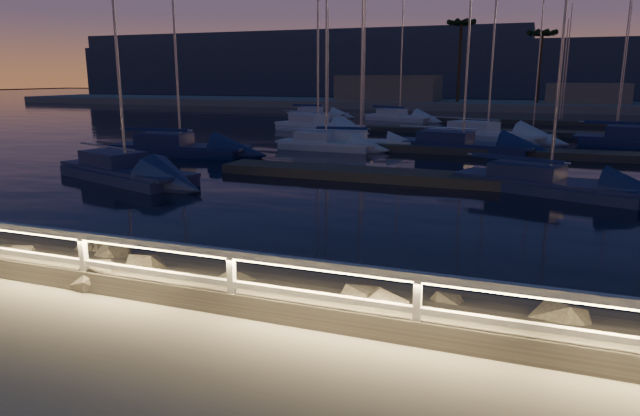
% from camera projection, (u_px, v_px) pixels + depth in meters
% --- Properties ---
extents(ground, '(400.00, 400.00, 0.00)m').
position_uv_depth(ground, '(350.00, 331.00, 8.57)').
color(ground, gray).
rests_on(ground, ground).
extents(harbor_water, '(400.00, 440.00, 0.60)m').
position_uv_depth(harbor_water, '(496.00, 150.00, 37.23)').
color(harbor_water, black).
rests_on(harbor_water, ground).
extents(guard_rail, '(44.11, 0.12, 1.06)m').
position_uv_depth(guard_rail, '(346.00, 282.00, 8.42)').
color(guard_rail, white).
rests_on(guard_rail, ground).
extents(riprap, '(29.99, 3.01, 1.39)m').
position_uv_depth(riprap, '(449.00, 317.00, 9.64)').
color(riprap, '#635F55').
rests_on(riprap, ground).
extents(floating_docks, '(22.00, 36.00, 0.40)m').
position_uv_depth(floating_docks, '(498.00, 140.00, 38.26)').
color(floating_docks, '#4F4941').
rests_on(floating_docks, ground).
extents(far_shore, '(160.00, 14.00, 5.20)m').
position_uv_depth(far_shore, '(519.00, 103.00, 75.99)').
color(far_shore, gray).
rests_on(far_shore, ground).
extents(palm_left, '(3.00, 3.00, 11.20)m').
position_uv_depth(palm_left, '(461.00, 26.00, 74.63)').
color(palm_left, '#453620').
rests_on(palm_left, ground).
extents(palm_center, '(3.00, 3.00, 9.70)m').
position_uv_depth(palm_center, '(542.00, 36.00, 72.39)').
color(palm_center, '#453620').
rests_on(palm_center, ground).
extents(distant_hills, '(230.00, 37.50, 18.00)m').
position_uv_depth(distant_hills, '(433.00, 72.00, 136.93)').
color(distant_hills, '#384356').
rests_on(distant_hills, ground).
extents(sailboat_a, '(6.17, 2.03, 10.46)m').
position_uv_depth(sailboat_a, '(323.00, 143.00, 34.53)').
color(sailboat_a, silver).
rests_on(sailboat_a, ground).
extents(sailboat_b, '(7.83, 4.50, 12.89)m').
position_uv_depth(sailboat_b, '(123.00, 170.00, 24.49)').
color(sailboat_b, navy).
rests_on(sailboat_b, ground).
extents(sailboat_c, '(7.39, 4.33, 12.13)m').
position_uv_depth(sailboat_c, '(544.00, 182.00, 21.86)').
color(sailboat_c, navy).
rests_on(sailboat_c, ground).
extents(sailboat_e, '(6.40, 2.68, 10.64)m').
position_uv_depth(sailboat_e, '(358.00, 142.00, 35.26)').
color(sailboat_e, silver).
rests_on(sailboat_e, ground).
extents(sailboat_f, '(8.11, 3.13, 13.49)m').
position_uv_depth(sailboat_f, '(177.00, 147.00, 32.21)').
color(sailboat_f, navy).
rests_on(sailboat_f, ground).
extents(sailboat_g, '(8.60, 4.04, 14.09)m').
position_uv_depth(sailboat_g, '(459.00, 144.00, 33.54)').
color(sailboat_g, navy).
rests_on(sailboat_g, ground).
extents(sailboat_i, '(8.28, 4.99, 13.74)m').
position_uv_depth(sailboat_i, '(316.00, 125.00, 46.21)').
color(sailboat_i, silver).
rests_on(sailboat_i, ground).
extents(sailboat_k, '(8.89, 5.66, 14.71)m').
position_uv_depth(sailboat_k, '(484.00, 133.00, 39.95)').
color(sailboat_k, silver).
rests_on(sailboat_k, ground).
extents(sailboat_m, '(6.79, 2.51, 11.39)m').
position_uv_depth(sailboat_m, '(316.00, 114.00, 61.72)').
color(sailboat_m, silver).
rests_on(sailboat_m, ground).
extents(sailboat_n, '(7.69, 4.65, 12.71)m').
position_uv_depth(sailboat_n, '(398.00, 116.00, 57.10)').
color(sailboat_n, silver).
rests_on(sailboat_n, ground).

